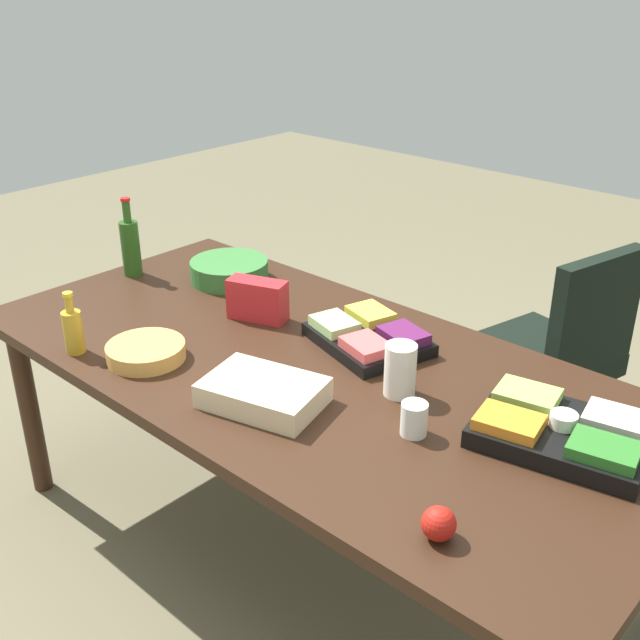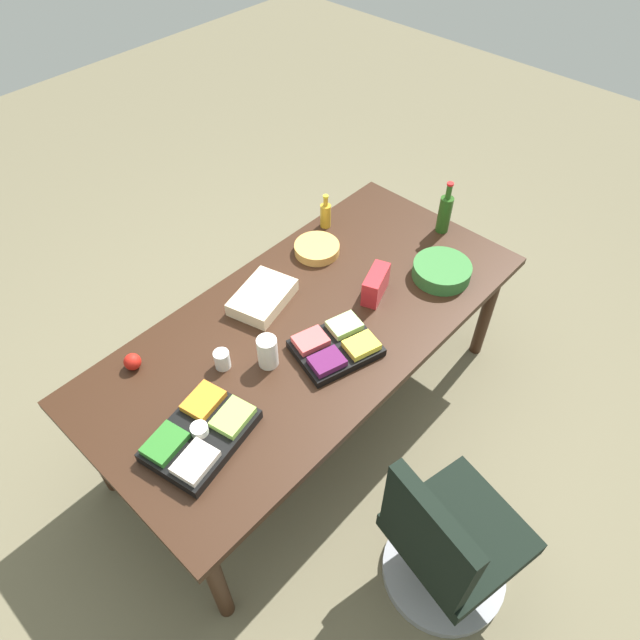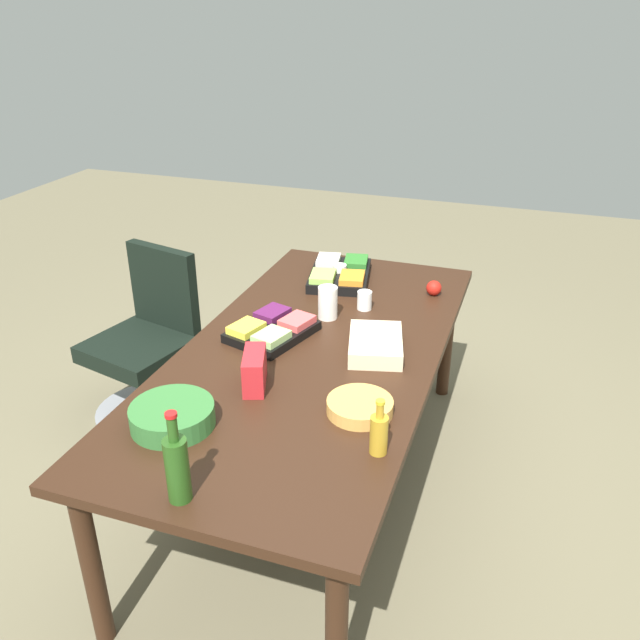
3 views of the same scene
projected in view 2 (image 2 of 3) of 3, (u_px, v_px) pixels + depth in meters
The scene contains 14 objects.
ground_plane at pixel (312, 411), 3.26m from camera, with size 10.00×10.00×0.00m, color #6B634A.
conference_table at pixel (310, 332), 2.76m from camera, with size 2.22×1.06×0.75m.
office_chair at pixel (447, 548), 2.37m from camera, with size 0.58×0.58×0.93m.
chip_bag_red at pixel (376, 284), 2.78m from camera, with size 0.20×0.08×0.14m, color red.
sheet_cake at pixel (263, 297), 2.77m from camera, with size 0.32×0.22×0.07m, color beige.
veggie_tray at pixel (201, 434), 2.25m from camera, with size 0.47×0.38×0.09m.
chip_bowl at pixel (317, 249), 3.04m from camera, with size 0.24×0.24×0.05m, color gold.
paper_cup at pixel (222, 360), 2.50m from camera, with size 0.07×0.07×0.09m, color white.
fruit_platter at pixel (336, 346), 2.57m from camera, with size 0.42×0.37×0.07m.
wine_bottle at pixel (445, 213), 3.10m from camera, with size 0.09×0.09×0.31m.
dressing_bottle at pixel (326, 214), 3.16m from camera, with size 0.07×0.07×0.20m.
salad_bowl at pixel (442, 271), 2.90m from camera, with size 0.30×0.30×0.08m, color #337032.
mayo_jar at pixel (268, 352), 2.48m from camera, with size 0.09×0.09×0.15m, color white.
apple_red at pixel (132, 362), 2.50m from camera, with size 0.08×0.08×0.08m, color red.
Camera 2 is at (1.32, 1.28, 2.74)m, focal length 32.07 mm.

